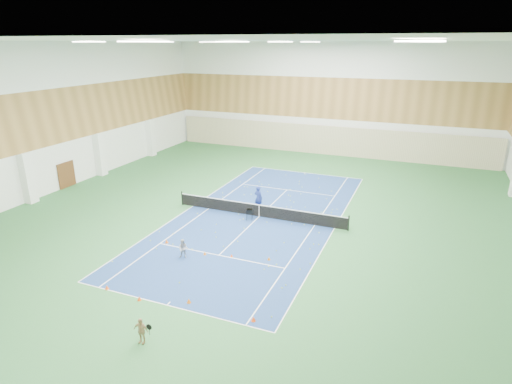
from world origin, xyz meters
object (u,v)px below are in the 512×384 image
at_px(child_apron, 141,331).
at_px(ball_cart, 249,214).
at_px(child_court, 183,249).
at_px(coach, 258,198).
at_px(tennis_net, 259,210).

distance_m(child_apron, ball_cart, 13.83).
xyz_separation_m(child_court, child_apron, (2.30, -7.11, 0.01)).
height_order(child_apron, ball_cart, child_apron).
xyz_separation_m(coach, ball_cart, (0.14, -2.04, -0.53)).
bearing_deg(coach, ball_cart, 107.53).
distance_m(coach, ball_cart, 2.11).
bearing_deg(child_court, child_apron, -85.94).
bearing_deg(child_apron, coach, 90.75).
bearing_deg(ball_cart, coach, 78.64).
bearing_deg(ball_cart, tennis_net, 45.03).
relative_size(tennis_net, ball_cart, 15.99).
distance_m(tennis_net, child_court, 7.64).
xyz_separation_m(coach, child_apron, (1.11, -15.83, -0.34)).
relative_size(coach, ball_cart, 2.33).
bearing_deg(coach, child_apron, 107.64).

